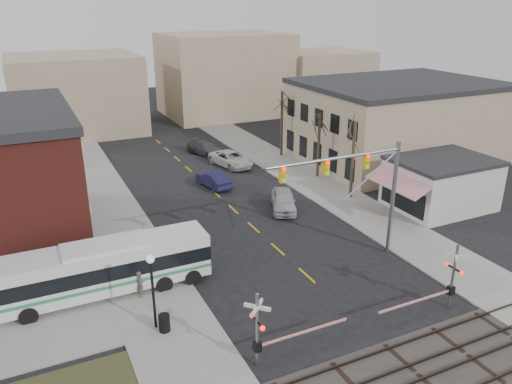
% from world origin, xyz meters
% --- Properties ---
extents(ground, '(160.00, 160.00, 0.00)m').
position_xyz_m(ground, '(0.00, 0.00, 0.00)').
color(ground, black).
rests_on(ground, ground).
extents(sidewalk_west, '(5.00, 60.00, 0.12)m').
position_xyz_m(sidewalk_west, '(-9.50, 20.00, 0.06)').
color(sidewalk_west, gray).
rests_on(sidewalk_west, ground).
extents(sidewalk_east, '(5.00, 60.00, 0.12)m').
position_xyz_m(sidewalk_east, '(9.50, 20.00, 0.06)').
color(sidewalk_east, gray).
rests_on(sidewalk_east, ground).
extents(ballast_strip, '(160.00, 5.00, 0.06)m').
position_xyz_m(ballast_strip, '(0.00, -8.00, 0.03)').
color(ballast_strip, '#332D28').
rests_on(ballast_strip, ground).
extents(rail_tracks, '(160.00, 3.91, 0.14)m').
position_xyz_m(rail_tracks, '(0.00, -8.00, 0.12)').
color(rail_tracks, '#2D231E').
rests_on(rail_tracks, ground).
extents(tan_building, '(20.30, 15.30, 8.50)m').
position_xyz_m(tan_building, '(22.00, 20.00, 4.26)').
color(tan_building, gray).
rests_on(tan_building, ground).
extents(awning_shop, '(9.74, 6.20, 4.30)m').
position_xyz_m(awning_shop, '(15.97, 7.00, 2.16)').
color(awning_shop, beige).
rests_on(awning_shop, ground).
extents(tree_east_a, '(0.28, 0.28, 6.75)m').
position_xyz_m(tree_east_a, '(10.50, 12.00, 3.50)').
color(tree_east_a, '#382B21').
rests_on(tree_east_a, sidewalk_east).
extents(tree_east_b, '(0.28, 0.28, 6.30)m').
position_xyz_m(tree_east_b, '(10.80, 18.00, 3.27)').
color(tree_east_b, '#382B21').
rests_on(tree_east_b, sidewalk_east).
extents(tree_east_c, '(0.28, 0.28, 7.20)m').
position_xyz_m(tree_east_c, '(11.00, 26.00, 3.72)').
color(tree_east_c, '#382B21').
rests_on(tree_east_c, sidewalk_east).
extents(transit_bus, '(12.12, 2.67, 3.12)m').
position_xyz_m(transit_bus, '(-11.76, 5.39, 1.77)').
color(transit_bus, silver).
rests_on(transit_bus, ground).
extents(traffic_signal_mast, '(9.77, 0.30, 8.00)m').
position_xyz_m(traffic_signal_mast, '(4.09, 2.38, 5.73)').
color(traffic_signal_mast, gray).
rests_on(traffic_signal_mast, ground).
extents(rr_crossing_west, '(5.60, 1.36, 4.00)m').
position_xyz_m(rr_crossing_west, '(-6.09, -4.22, 1.97)').
color(rr_crossing_west, gray).
rests_on(rr_crossing_west, ground).
extents(rr_crossing_east, '(5.60, 1.36, 4.00)m').
position_xyz_m(rr_crossing_east, '(5.13, -4.52, 1.97)').
color(rr_crossing_east, gray).
rests_on(rr_crossing_east, ground).
extents(street_lamp, '(0.44, 0.44, 4.33)m').
position_xyz_m(street_lamp, '(-10.18, 0.71, 3.21)').
color(street_lamp, black).
rests_on(street_lamp, sidewalk_west).
extents(trash_bin, '(0.60, 0.60, 0.96)m').
position_xyz_m(trash_bin, '(-9.84, 0.19, 0.60)').
color(trash_bin, black).
rests_on(trash_bin, sidewalk_west).
extents(car_a, '(3.74, 5.19, 1.64)m').
position_xyz_m(car_a, '(3.79, 12.18, 0.82)').
color(car_a, '#B0B0B5').
rests_on(car_a, ground).
extents(car_b, '(2.29, 4.65, 1.47)m').
position_xyz_m(car_b, '(0.46, 19.88, 0.73)').
color(car_b, '#17173A').
rests_on(car_b, ground).
extents(car_c, '(3.81, 6.02, 1.55)m').
position_xyz_m(car_c, '(4.44, 25.08, 0.77)').
color(car_c, '#BDBDBD').
rests_on(car_c, ground).
extents(car_d, '(3.73, 5.42, 1.46)m').
position_xyz_m(car_d, '(3.48, 30.28, 0.73)').
color(car_d, '#404045').
rests_on(car_d, ground).
extents(pedestrian_near, '(0.54, 0.69, 1.66)m').
position_xyz_m(pedestrian_near, '(-10.18, 4.03, 0.95)').
color(pedestrian_near, '#504540').
rests_on(pedestrian_near, sidewalk_west).
extents(pedestrian_far, '(0.97, 0.98, 1.60)m').
position_xyz_m(pedestrian_far, '(-10.67, 6.96, 0.92)').
color(pedestrian_far, '#303D54').
rests_on(pedestrian_far, sidewalk_west).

